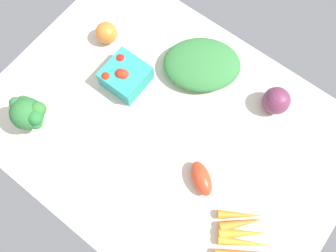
{
  "coord_description": "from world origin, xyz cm",
  "views": [
    {
      "loc": [
        -18.29,
        23.92,
        94.25
      ],
      "look_at": [
        0.0,
        0.0,
        4.0
      ],
      "focal_mm": 35.54,
      "sensor_mm": 36.0,
      "label": 1
    }
  ],
  "objects": [
    {
      "name": "heirloom_tomato_orange",
      "position": [
        33.55,
        -12.29,
        5.41
      ],
      "size": [
        6.82,
        6.82,
        6.82
      ],
      "primitive_type": "sphere",
      "color": "orange",
      "rests_on": "tablecloth"
    },
    {
      "name": "carrot_bunch",
      "position": [
        -33.83,
        11.57,
        3.32
      ],
      "size": [
        19.59,
        17.91,
        2.82
      ],
      "color": "orange",
      "rests_on": "tablecloth"
    },
    {
      "name": "berry_basket",
      "position": [
        19.4,
        -4.4,
        5.46
      ],
      "size": [
        11.96,
        11.96,
        7.61
      ],
      "color": "teal",
      "rests_on": "tablecloth"
    },
    {
      "name": "tablecloth",
      "position": [
        0.0,
        0.0,
        1.0
      ],
      "size": [
        104.0,
        76.0,
        2.0
      ],
      "primitive_type": "cube",
      "color": "beige",
      "rests_on": "ground"
    },
    {
      "name": "leafy_greens_clump",
      "position": [
        3.58,
        -21.49,
        5.16
      ],
      "size": [
        29.6,
        28.36,
        6.32
      ],
      "primitive_type": "ellipsoid",
      "rotation": [
        0.0,
        0.0,
        3.76
      ],
      "color": "#367D3D",
      "rests_on": "tablecloth"
    },
    {
      "name": "roma_tomato",
      "position": [
        -16.38,
        6.53,
        4.46
      ],
      "size": [
        10.89,
        9.55,
        4.91
      ],
      "primitive_type": "ellipsoid",
      "rotation": [
        0.0,
        0.0,
        2.55
      ],
      "color": "red",
      "rests_on": "tablecloth"
    },
    {
      "name": "broccoli_head",
      "position": [
        30.64,
        21.7,
        10.68
      ],
      "size": [
        10.81,
        9.22,
        13.18
      ],
      "color": "#9CBB78",
      "rests_on": "tablecloth"
    },
    {
      "name": "red_onion_center",
      "position": [
        -20.48,
        -24.5,
        6.01
      ],
      "size": [
        8.03,
        8.03,
        8.03
      ],
      "primitive_type": "sphere",
      "color": "#6F3050",
      "rests_on": "tablecloth"
    }
  ]
}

